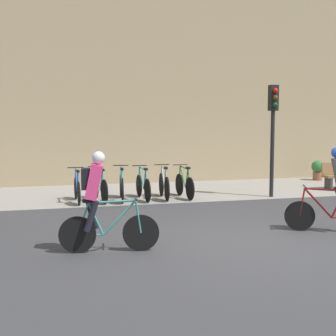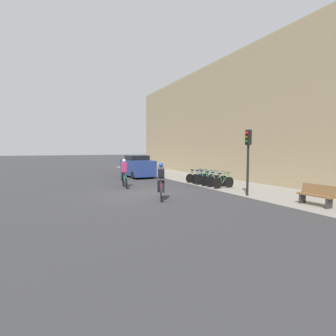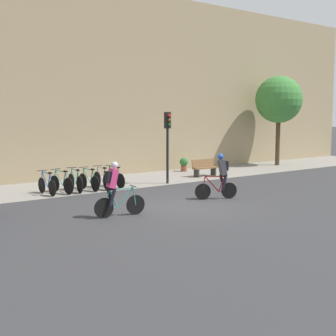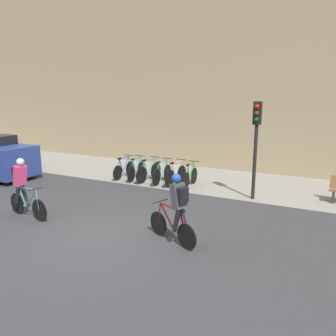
{
  "view_description": "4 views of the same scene",
  "coord_description": "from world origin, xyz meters",
  "px_view_note": "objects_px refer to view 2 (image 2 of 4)",
  "views": [
    {
      "loc": [
        -3.77,
        -7.91,
        2.26
      ],
      "look_at": [
        -1.35,
        1.49,
        1.3
      ],
      "focal_mm": 50.0,
      "sensor_mm": 36.0,
      "label": 1
    },
    {
      "loc": [
        12.9,
        -4.59,
        2.37
      ],
      "look_at": [
        -0.69,
        2.04,
        1.29
      ],
      "focal_mm": 28.0,
      "sensor_mm": 36.0,
      "label": 2
    },
    {
      "loc": [
        -10.38,
        -12.53,
        3.23
      ],
      "look_at": [
        -0.09,
        1.07,
        1.28
      ],
      "focal_mm": 50.0,
      "sensor_mm": 36.0,
      "label": 3
    },
    {
      "loc": [
        5.06,
        -6.26,
        3.49
      ],
      "look_at": [
        0.74,
        2.28,
        1.41
      ],
      "focal_mm": 35.0,
      "sensor_mm": 36.0,
      "label": 4
    }
  ],
  "objects_px": {
    "parked_bike_0": "(196,177)",
    "parked_bike_4": "(217,180)",
    "cyclist_grey": "(161,180)",
    "parked_bike_5": "(223,182)",
    "parked_bike_1": "(201,178)",
    "cyclist_pink": "(124,172)",
    "parked_bike_3": "(211,180)",
    "parked_bike_2": "(206,178)",
    "parked_car": "(137,167)",
    "traffic_light_pole": "(248,150)",
    "bench": "(316,195)"
  },
  "relations": [
    {
      "from": "parked_bike_2",
      "to": "parked_bike_5",
      "type": "height_order",
      "value": "parked_bike_2"
    },
    {
      "from": "cyclist_grey",
      "to": "parked_bike_3",
      "type": "relative_size",
      "value": 1.02
    },
    {
      "from": "cyclist_grey",
      "to": "traffic_light_pole",
      "type": "relative_size",
      "value": 0.52
    },
    {
      "from": "cyclist_grey",
      "to": "parked_bike_0",
      "type": "relative_size",
      "value": 1.06
    },
    {
      "from": "parked_bike_5",
      "to": "traffic_light_pole",
      "type": "distance_m",
      "value": 3.27
    },
    {
      "from": "cyclist_pink",
      "to": "parked_bike_2",
      "type": "height_order",
      "value": "cyclist_pink"
    },
    {
      "from": "parked_car",
      "to": "parked_bike_0",
      "type": "bearing_deg",
      "value": 25.21
    },
    {
      "from": "cyclist_grey",
      "to": "parked_bike_0",
      "type": "height_order",
      "value": "cyclist_grey"
    },
    {
      "from": "traffic_light_pole",
      "to": "parked_bike_5",
      "type": "bearing_deg",
      "value": 168.78
    },
    {
      "from": "parked_bike_2",
      "to": "bench",
      "type": "xyz_separation_m",
      "value": [
        7.59,
        0.39,
        0.05
      ]
    },
    {
      "from": "cyclist_pink",
      "to": "bench",
      "type": "relative_size",
      "value": 1.19
    },
    {
      "from": "cyclist_pink",
      "to": "parked_bike_1",
      "type": "distance_m",
      "value": 5.35
    },
    {
      "from": "cyclist_grey",
      "to": "parked_bike_5",
      "type": "relative_size",
      "value": 1.08
    },
    {
      "from": "parked_bike_3",
      "to": "parked_bike_5",
      "type": "xyz_separation_m",
      "value": [
        1.26,
        0.0,
        -0.0
      ]
    },
    {
      "from": "parked_bike_1",
      "to": "parked_bike_5",
      "type": "distance_m",
      "value": 2.53
    },
    {
      "from": "cyclist_pink",
      "to": "parked_car",
      "type": "bearing_deg",
      "value": 152.96
    },
    {
      "from": "parked_bike_2",
      "to": "traffic_light_pole",
      "type": "distance_m",
      "value": 4.91
    },
    {
      "from": "cyclist_grey",
      "to": "traffic_light_pole",
      "type": "height_order",
      "value": "traffic_light_pole"
    },
    {
      "from": "parked_bike_2",
      "to": "parked_bike_3",
      "type": "relative_size",
      "value": 1.01
    },
    {
      "from": "parked_bike_0",
      "to": "parked_bike_4",
      "type": "distance_m",
      "value": 2.53
    },
    {
      "from": "parked_bike_4",
      "to": "parked_car",
      "type": "height_order",
      "value": "parked_car"
    },
    {
      "from": "parked_bike_1",
      "to": "parked_bike_2",
      "type": "bearing_deg",
      "value": 0.03
    },
    {
      "from": "cyclist_pink",
      "to": "parked_bike_5",
      "type": "bearing_deg",
      "value": 59.5
    },
    {
      "from": "parked_bike_2",
      "to": "bench",
      "type": "bearing_deg",
      "value": 2.92
    },
    {
      "from": "traffic_light_pole",
      "to": "parked_car",
      "type": "relative_size",
      "value": 0.78
    },
    {
      "from": "parked_bike_4",
      "to": "parked_car",
      "type": "relative_size",
      "value": 0.39
    },
    {
      "from": "parked_bike_5",
      "to": "traffic_light_pole",
      "type": "xyz_separation_m",
      "value": [
        2.59,
        -0.51,
        1.93
      ]
    },
    {
      "from": "parked_car",
      "to": "parked_bike_2",
      "type": "bearing_deg",
      "value": 20.87
    },
    {
      "from": "parked_bike_2",
      "to": "parked_bike_3",
      "type": "height_order",
      "value": "parked_bike_2"
    },
    {
      "from": "parked_bike_2",
      "to": "parked_bike_3",
      "type": "bearing_deg",
      "value": -0.08
    },
    {
      "from": "bench",
      "to": "parked_bike_3",
      "type": "bearing_deg",
      "value": -176.81
    },
    {
      "from": "parked_car",
      "to": "parked_bike_1",
      "type": "bearing_deg",
      "value": 22.84
    },
    {
      "from": "parked_bike_3",
      "to": "cyclist_grey",
      "type": "bearing_deg",
      "value": -58.68
    },
    {
      "from": "parked_bike_2",
      "to": "parked_bike_3",
      "type": "xyz_separation_m",
      "value": [
        0.63,
        -0.0,
        -0.01
      ]
    },
    {
      "from": "parked_bike_4",
      "to": "bench",
      "type": "bearing_deg",
      "value": 3.49
    },
    {
      "from": "cyclist_pink",
      "to": "parked_bike_4",
      "type": "bearing_deg",
      "value": 64.86
    },
    {
      "from": "cyclist_pink",
      "to": "traffic_light_pole",
      "type": "xyz_separation_m",
      "value": [
        5.71,
        4.78,
        1.39
      ]
    },
    {
      "from": "cyclist_pink",
      "to": "parked_bike_3",
      "type": "height_order",
      "value": "cyclist_pink"
    },
    {
      "from": "cyclist_pink",
      "to": "traffic_light_pole",
      "type": "relative_size",
      "value": 0.53
    },
    {
      "from": "cyclist_grey",
      "to": "parked_bike_4",
      "type": "bearing_deg",
      "value": 115.72
    },
    {
      "from": "parked_bike_4",
      "to": "parked_bike_3",
      "type": "bearing_deg",
      "value": -179.88
    },
    {
      "from": "traffic_light_pole",
      "to": "cyclist_grey",
      "type": "bearing_deg",
      "value": -100.46
    },
    {
      "from": "parked_bike_1",
      "to": "parked_car",
      "type": "bearing_deg",
      "value": -157.16
    },
    {
      "from": "parked_bike_2",
      "to": "traffic_light_pole",
      "type": "xyz_separation_m",
      "value": [
        4.49,
        -0.51,
        1.92
      ]
    },
    {
      "from": "parked_bike_2",
      "to": "parked_bike_4",
      "type": "height_order",
      "value": "parked_bike_2"
    },
    {
      "from": "parked_car",
      "to": "parked_bike_5",
      "type": "bearing_deg",
      "value": 16.51
    },
    {
      "from": "cyclist_grey",
      "to": "parked_bike_2",
      "type": "height_order",
      "value": "cyclist_grey"
    },
    {
      "from": "traffic_light_pole",
      "to": "parked_bike_3",
      "type": "bearing_deg",
      "value": 172.42
    },
    {
      "from": "parked_bike_1",
      "to": "cyclist_pink",
      "type": "bearing_deg",
      "value": -96.34
    },
    {
      "from": "parked_bike_1",
      "to": "bench",
      "type": "distance_m",
      "value": 8.23
    }
  ]
}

